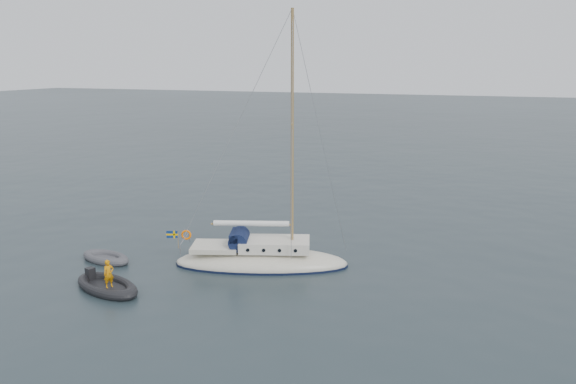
% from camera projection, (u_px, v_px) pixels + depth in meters
% --- Properties ---
extents(ground, '(300.00, 300.00, 0.00)m').
position_uv_depth(ground, '(293.00, 269.00, 26.01)').
color(ground, black).
rests_on(ground, ground).
extents(sailboat, '(8.55, 2.57, 12.18)m').
position_uv_depth(sailboat, '(261.00, 247.00, 26.29)').
color(sailboat, beige).
rests_on(sailboat, ground).
extents(dinghy, '(2.80, 1.26, 0.40)m').
position_uv_depth(dinghy, '(106.00, 258.00, 27.05)').
color(dinghy, '#49484E').
rests_on(dinghy, ground).
extents(rib, '(3.62, 1.65, 1.39)m').
position_uv_depth(rib, '(107.00, 285.00, 23.61)').
color(rib, black).
rests_on(rib, ground).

